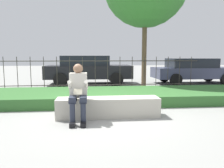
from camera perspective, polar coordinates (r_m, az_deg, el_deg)
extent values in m
plane|color=gray|center=(5.22, -0.58, -8.49)|extent=(60.00, 60.00, 0.00)
cube|color=#B7B2A3|center=(5.16, -0.99, -6.08)|extent=(2.39, 0.52, 0.45)
cube|color=gray|center=(5.20, -0.99, -8.08)|extent=(2.29, 0.47, 0.08)
cube|color=black|center=(4.57, -10.31, -10.31)|extent=(0.11, 0.26, 0.09)
cylinder|color=#282D3D|center=(4.56, -10.31, -7.37)|extent=(0.11, 0.11, 0.36)
cube|color=#282D3D|center=(4.71, -10.18, -3.88)|extent=(0.15, 0.42, 0.13)
cube|color=black|center=(4.56, -7.50, -10.31)|extent=(0.11, 0.26, 0.09)
cylinder|color=#282D3D|center=(4.55, -7.53, -7.35)|extent=(0.11, 0.11, 0.36)
cube|color=#282D3D|center=(4.70, -7.50, -3.86)|extent=(0.15, 0.42, 0.13)
cube|color=beige|center=(4.87, -8.77, -0.28)|extent=(0.38, 0.24, 0.54)
sphere|color=#8C664C|center=(4.82, -8.87, 3.99)|extent=(0.21, 0.21, 0.21)
cylinder|color=beige|center=(4.72, -10.95, -0.32)|extent=(0.08, 0.29, 0.24)
cylinder|color=beige|center=(4.70, -6.79, -0.27)|extent=(0.08, 0.29, 0.24)
cube|color=beige|center=(4.63, -8.91, -2.05)|extent=(0.18, 0.09, 0.13)
cube|color=#33662D|center=(7.01, -1.97, -3.14)|extent=(9.97, 2.36, 0.31)
cylinder|color=#332D28|center=(8.78, -2.76, -0.21)|extent=(7.97, 0.03, 0.03)
cylinder|color=#332D28|center=(8.71, -2.80, 6.04)|extent=(7.97, 0.03, 0.03)
cylinder|color=#332D28|center=(9.33, -26.38, 2.09)|extent=(0.02, 0.02, 1.41)
cylinder|color=#332D28|center=(9.16, -23.46, 2.16)|extent=(0.02, 0.02, 1.41)
cylinder|color=#332D28|center=(9.02, -20.45, 2.24)|extent=(0.02, 0.02, 1.41)
cylinder|color=#332D28|center=(8.91, -17.35, 2.31)|extent=(0.02, 0.02, 1.41)
cylinder|color=#332D28|center=(8.82, -14.17, 2.37)|extent=(0.02, 0.02, 1.41)
cylinder|color=#332D28|center=(8.77, -10.95, 2.43)|extent=(0.02, 0.02, 1.41)
cylinder|color=#332D28|center=(8.73, -7.69, 2.47)|extent=(0.02, 0.02, 1.41)
cylinder|color=#332D28|center=(8.73, -4.41, 2.52)|extent=(0.02, 0.02, 1.41)
cylinder|color=#332D28|center=(8.76, -1.15, 2.55)|extent=(0.02, 0.02, 1.41)
cylinder|color=#332D28|center=(8.81, 2.08, 2.57)|extent=(0.02, 0.02, 1.41)
cylinder|color=#332D28|center=(8.89, 5.27, 2.59)|extent=(0.02, 0.02, 1.41)
cylinder|color=#332D28|center=(9.00, 8.39, 2.60)|extent=(0.02, 0.02, 1.41)
cylinder|color=#332D28|center=(9.14, 11.42, 2.60)|extent=(0.02, 0.02, 1.41)
cylinder|color=#332D28|center=(9.29, 14.36, 2.59)|extent=(0.02, 0.02, 1.41)
cylinder|color=#332D28|center=(9.48, 17.20, 2.58)|extent=(0.02, 0.02, 1.41)
cylinder|color=#332D28|center=(9.68, 19.92, 2.56)|extent=(0.02, 0.02, 1.41)
cube|color=#383D56|center=(12.31, 20.56, 2.81)|extent=(4.24, 1.73, 0.55)
cube|color=black|center=(12.21, 19.95, 5.19)|extent=(2.34, 1.51, 0.47)
cylinder|color=black|center=(13.69, 23.86, 1.90)|extent=(0.60, 0.20, 0.60)
cylinder|color=black|center=(11.03, 16.35, 1.10)|extent=(0.60, 0.20, 0.60)
cylinder|color=black|center=(12.58, 13.45, 1.91)|extent=(0.60, 0.20, 0.60)
cube|color=black|center=(11.31, -6.07, 3.25)|extent=(4.31, 1.81, 0.64)
cube|color=black|center=(11.29, -6.99, 6.10)|extent=(2.37, 1.59, 0.49)
cylinder|color=black|center=(10.53, 1.21, 1.25)|extent=(0.64, 0.20, 0.64)
cylinder|color=black|center=(12.29, 0.21, 2.10)|extent=(0.64, 0.20, 0.64)
cylinder|color=black|center=(10.55, -13.34, 1.07)|extent=(0.64, 0.20, 0.64)
cylinder|color=black|center=(12.30, -12.27, 1.94)|extent=(0.64, 0.20, 0.64)
cylinder|color=brown|center=(10.08, 8.42, 9.11)|extent=(0.21, 0.21, 3.53)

